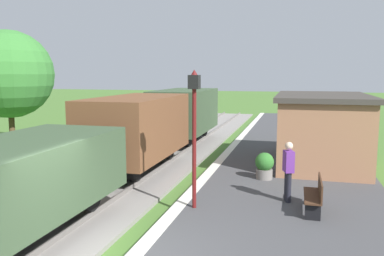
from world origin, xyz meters
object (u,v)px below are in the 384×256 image
freight_train (142,131)px  potted_planter (264,165)px  person_waiting (288,169)px  tree_trackside_far (9,74)px  lamp_post_near (194,114)px  station_hut (321,129)px  bench_near_hut (315,195)px  bench_down_platform (307,134)px

freight_train → potted_planter: size_ratio=21.18×
freight_train → person_waiting: freight_train is taller
potted_planter → tree_trackside_far: bearing=166.1°
person_waiting → tree_trackside_far: (-13.53, 5.43, 2.62)m
person_waiting → lamp_post_near: bearing=8.1°
station_hut → lamp_post_near: 7.46m
station_hut → bench_near_hut: 6.09m
person_waiting → lamp_post_near: 3.14m
freight_train → bench_down_platform: (6.37, 6.83, -0.88)m
tree_trackside_far → lamp_post_near: bearing=-30.7°
station_hut → potted_planter: bearing=-123.6°
bench_down_platform → lamp_post_near: 11.80m
freight_train → tree_trackside_far: tree_trackside_far is taller
bench_near_hut → bench_down_platform: bearing=90.0°
bench_down_platform → tree_trackside_far: bearing=-162.2°
bench_down_platform → potted_planter: 7.87m
station_hut → tree_trackside_far: (-14.68, 0.16, 2.15)m
freight_train → station_hut: 7.11m
bench_down_platform → potted_planter: (-1.55, -7.71, 0.00)m
bench_near_hut → person_waiting: bearing=134.2°
freight_train → lamp_post_near: (3.23, -4.36, 1.20)m
freight_train → lamp_post_near: size_ratio=5.24×
bench_down_platform → potted_planter: potted_planter is taller
bench_down_platform → potted_planter: bearing=-101.3°
bench_near_hut → bench_down_platform: same height
bench_down_platform → potted_planter: size_ratio=1.64×
freight_train → tree_trackside_far: (-7.88, 2.25, 2.21)m
lamp_post_near → potted_planter: bearing=65.4°
bench_near_hut → lamp_post_near: bearing=-171.9°
potted_planter → lamp_post_near: (-1.59, -3.47, 2.08)m
freight_train → potted_planter: 4.98m
station_hut → lamp_post_near: bearing=-119.0°
person_waiting → lamp_post_near: (-2.42, -1.18, 1.62)m
bench_near_hut → person_waiting: person_waiting is taller
bench_down_platform → tree_trackside_far: (-14.25, -4.58, 3.08)m
station_hut → person_waiting: bearing=-102.2°
freight_train → bench_near_hut: bearing=-31.6°
bench_near_hut → potted_planter: bearing=117.1°
person_waiting → potted_planter: person_waiting is taller
bench_near_hut → freight_train: bearing=148.4°
person_waiting → bench_near_hut: bearing=116.4°
person_waiting → potted_planter: 2.48m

